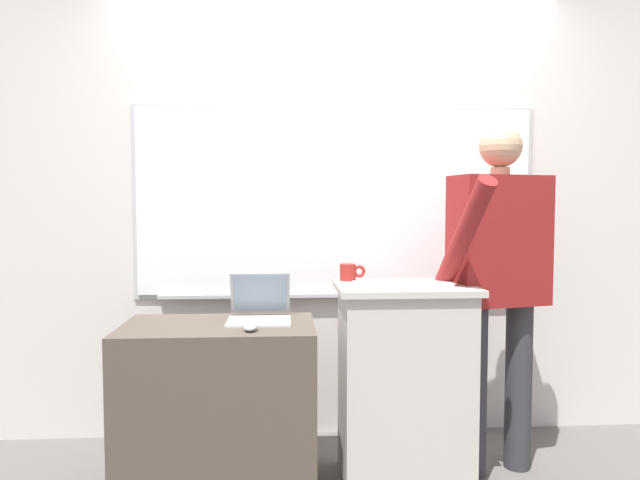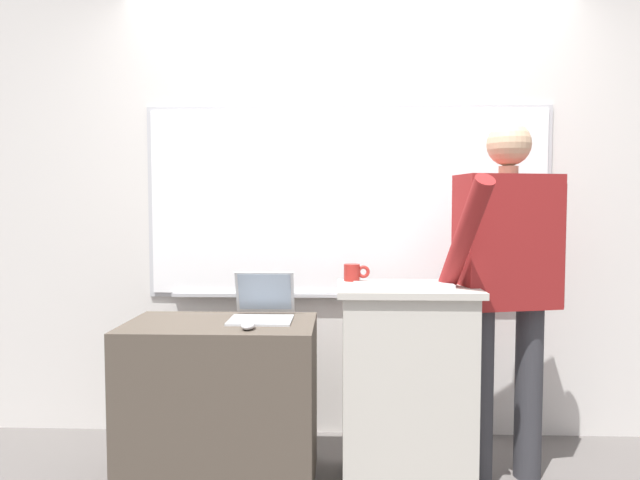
{
  "view_description": "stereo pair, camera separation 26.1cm",
  "coord_description": "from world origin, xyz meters",
  "px_view_note": "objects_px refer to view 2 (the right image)",
  "views": [
    {
      "loc": [
        -0.3,
        -2.19,
        1.31
      ],
      "look_at": [
        -0.14,
        0.42,
        1.16
      ],
      "focal_mm": 32.0,
      "sensor_mm": 36.0,
      "label": 1
    },
    {
      "loc": [
        -0.04,
        -2.19,
        1.31
      ],
      "look_at": [
        -0.14,
        0.42,
        1.16
      ],
      "focal_mm": 32.0,
      "sensor_mm": 36.0,
      "label": 2
    }
  ],
  "objects_px": {
    "person_presenter": "(507,274)",
    "wireless_keyboard": "(403,285)",
    "computer_mouse_by_laptop": "(248,326)",
    "laptop": "(263,304)",
    "side_desk": "(221,402)",
    "coffee_mug": "(353,272)",
    "lectern_podium": "(406,385)"
  },
  "relations": [
    {
      "from": "computer_mouse_by_laptop",
      "to": "wireless_keyboard",
      "type": "bearing_deg",
      "value": 8.28
    },
    {
      "from": "wireless_keyboard",
      "to": "lectern_podium",
      "type": "bearing_deg",
      "value": 68.91
    },
    {
      "from": "side_desk",
      "to": "laptop",
      "type": "relative_size",
      "value": 2.79
    },
    {
      "from": "wireless_keyboard",
      "to": "side_desk",
      "type": "bearing_deg",
      "value": 176.63
    },
    {
      "from": "lectern_podium",
      "to": "laptop",
      "type": "bearing_deg",
      "value": 171.22
    },
    {
      "from": "laptop",
      "to": "wireless_keyboard",
      "type": "bearing_deg",
      "value": -13.9
    },
    {
      "from": "lectern_podium",
      "to": "computer_mouse_by_laptop",
      "type": "distance_m",
      "value": 0.8
    },
    {
      "from": "lectern_podium",
      "to": "coffee_mug",
      "type": "bearing_deg",
      "value": 146.29
    },
    {
      "from": "side_desk",
      "to": "wireless_keyboard",
      "type": "height_order",
      "value": "wireless_keyboard"
    },
    {
      "from": "lectern_podium",
      "to": "laptop",
      "type": "height_order",
      "value": "laptop"
    },
    {
      "from": "computer_mouse_by_laptop",
      "to": "laptop",
      "type": "bearing_deg",
      "value": 83.57
    },
    {
      "from": "coffee_mug",
      "to": "lectern_podium",
      "type": "bearing_deg",
      "value": -33.71
    },
    {
      "from": "lectern_podium",
      "to": "wireless_keyboard",
      "type": "distance_m",
      "value": 0.48
    },
    {
      "from": "lectern_podium",
      "to": "computer_mouse_by_laptop",
      "type": "xyz_separation_m",
      "value": [
        -0.72,
        -0.16,
        0.31
      ]
    },
    {
      "from": "side_desk",
      "to": "person_presenter",
      "type": "relative_size",
      "value": 0.52
    },
    {
      "from": "person_presenter",
      "to": "wireless_keyboard",
      "type": "height_order",
      "value": "person_presenter"
    },
    {
      "from": "computer_mouse_by_laptop",
      "to": "coffee_mug",
      "type": "height_order",
      "value": "coffee_mug"
    },
    {
      "from": "side_desk",
      "to": "computer_mouse_by_laptop",
      "type": "distance_m",
      "value": 0.46
    },
    {
      "from": "lectern_podium",
      "to": "computer_mouse_by_laptop",
      "type": "bearing_deg",
      "value": -167.47
    },
    {
      "from": "laptop",
      "to": "coffee_mug",
      "type": "height_order",
      "value": "coffee_mug"
    },
    {
      "from": "lectern_podium",
      "to": "person_presenter",
      "type": "distance_m",
      "value": 0.71
    },
    {
      "from": "lectern_podium",
      "to": "side_desk",
      "type": "bearing_deg",
      "value": -179.46
    },
    {
      "from": "laptop",
      "to": "coffee_mug",
      "type": "xyz_separation_m",
      "value": [
        0.44,
        0.06,
        0.15
      ]
    },
    {
      "from": "lectern_podium",
      "to": "side_desk",
      "type": "height_order",
      "value": "lectern_podium"
    },
    {
      "from": "wireless_keyboard",
      "to": "coffee_mug",
      "type": "distance_m",
      "value": 0.32
    },
    {
      "from": "side_desk",
      "to": "coffee_mug",
      "type": "bearing_deg",
      "value": 15.3
    },
    {
      "from": "person_presenter",
      "to": "laptop",
      "type": "xyz_separation_m",
      "value": [
        -1.16,
        0.04,
        -0.16
      ]
    },
    {
      "from": "side_desk",
      "to": "person_presenter",
      "type": "xyz_separation_m",
      "value": [
        1.35,
        0.07,
        0.61
      ]
    },
    {
      "from": "side_desk",
      "to": "laptop",
      "type": "bearing_deg",
      "value": 31.47
    },
    {
      "from": "person_presenter",
      "to": "coffee_mug",
      "type": "distance_m",
      "value": 0.73
    },
    {
      "from": "person_presenter",
      "to": "laptop",
      "type": "distance_m",
      "value": 1.17
    },
    {
      "from": "laptop",
      "to": "coffee_mug",
      "type": "distance_m",
      "value": 0.47
    }
  ]
}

